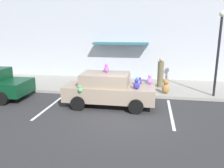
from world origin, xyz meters
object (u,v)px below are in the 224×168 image
teddy_bear_on_sidewalk (166,87)px  street_lamp_post (219,46)px  plush_covered_car (109,89)px  pedestrian_near_shopfront (160,74)px

teddy_bear_on_sidewalk → street_lamp_post: street_lamp_post is taller
plush_covered_car → pedestrian_near_shopfront: (2.44, 3.41, 0.15)m
plush_covered_car → street_lamp_post: bearing=21.3°
street_lamp_post → plush_covered_car: bearing=-158.7°
street_lamp_post → pedestrian_near_shopfront: (-2.67, 1.42, -1.74)m
teddy_bear_on_sidewalk → pedestrian_near_shopfront: bearing=100.3°
plush_covered_car → pedestrian_near_shopfront: plush_covered_car is taller
pedestrian_near_shopfront → street_lamp_post: bearing=-27.9°
plush_covered_car → teddy_bear_on_sidewalk: size_ratio=5.19×
plush_covered_car → teddy_bear_on_sidewalk: plush_covered_car is taller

